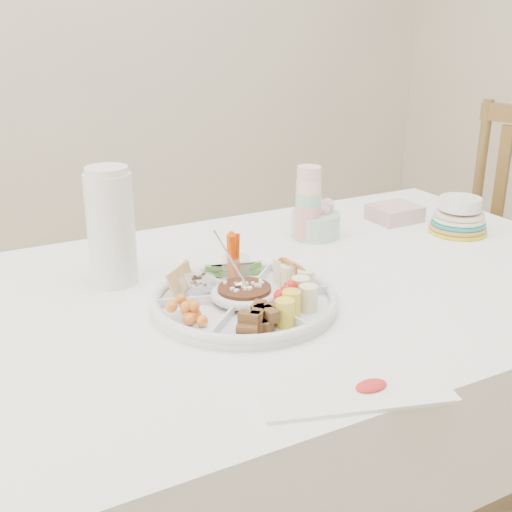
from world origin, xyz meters
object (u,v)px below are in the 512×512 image
chair (499,268)px  plate_stack (459,215)px  dining_table (304,416)px  thermos (111,225)px  party_tray (245,297)px

chair → plate_stack: bearing=-177.6°
dining_table → thermos: size_ratio=5.61×
dining_table → plate_stack: size_ratio=9.63×
dining_table → plate_stack: (0.54, 0.08, 0.43)m
party_tray → thermos: (-0.20, 0.26, 0.11)m
plate_stack → dining_table: bearing=-171.6°
thermos → plate_stack: bearing=-6.2°
thermos → plate_stack: thermos is taller
dining_table → thermos: 0.68m
dining_table → chair: chair is taller
plate_stack → party_tray: bearing=-168.4°
party_tray → thermos: 0.34m
dining_table → party_tray: (-0.20, -0.07, 0.40)m
party_tray → dining_table: bearing=19.7°
chair → party_tray: chair is taller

